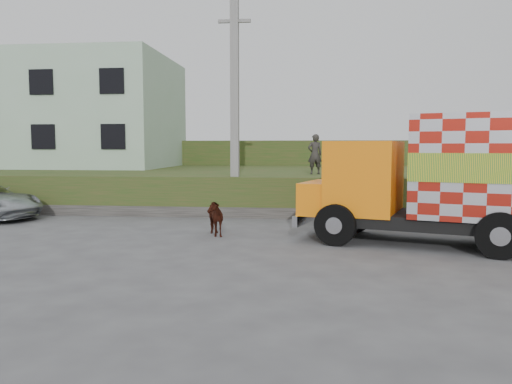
# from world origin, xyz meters

# --- Properties ---
(ground) EXTENTS (120.00, 120.00, 0.00)m
(ground) POSITION_xyz_m (0.00, 0.00, 0.00)
(ground) COLOR #474749
(ground) RESTS_ON ground
(embankment) EXTENTS (40.00, 12.00, 1.50)m
(embankment) POSITION_xyz_m (0.00, 10.00, 0.75)
(embankment) COLOR #264C19
(embankment) RESTS_ON ground
(embankment_far) EXTENTS (40.00, 12.00, 3.00)m
(embankment_far) POSITION_xyz_m (0.00, 22.00, 1.50)
(embankment_far) COLOR #264C19
(embankment_far) RESTS_ON ground
(retaining_strip) EXTENTS (16.00, 0.50, 0.40)m
(retaining_strip) POSITION_xyz_m (-2.00, 4.20, 0.20)
(retaining_strip) COLOR #595651
(retaining_strip) RESTS_ON ground
(building) EXTENTS (10.00, 8.00, 6.00)m
(building) POSITION_xyz_m (-11.00, 13.00, 4.50)
(building) COLOR #A5C2AA
(building) RESTS_ON embankment
(utility_pole) EXTENTS (1.20, 0.30, 8.00)m
(utility_pole) POSITION_xyz_m (-1.00, 4.60, 4.08)
(utility_pole) COLOR gray
(utility_pole) RESTS_ON ground
(cargo_truck) EXTENTS (8.01, 4.63, 3.41)m
(cargo_truck) POSITION_xyz_m (5.79, -0.58, 1.76)
(cargo_truck) COLOR black
(cargo_truck) RESTS_ON ground
(cow) EXTENTS (1.06, 1.39, 1.07)m
(cow) POSITION_xyz_m (-1.04, 0.43, 0.54)
(cow) COLOR #37150D
(cow) RESTS_ON ground
(pedestrian) EXTENTS (0.68, 0.53, 1.63)m
(pedestrian) POSITION_xyz_m (1.99, 6.47, 2.31)
(pedestrian) COLOR #31302C
(pedestrian) RESTS_ON embankment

